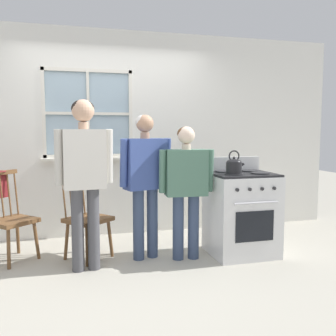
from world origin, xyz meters
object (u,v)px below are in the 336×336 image
person_elderly_left (84,167)px  person_adult_right (186,180)px  stove (241,213)px  potted_plant (97,153)px  chair_near_wall (87,219)px  person_teen_center (145,173)px  kettle (234,165)px  chair_by_window (11,220)px

person_elderly_left → person_adult_right: bearing=-1.8°
stove → potted_plant: 1.98m
chair_near_wall → person_teen_center: (0.62, -0.17, 0.50)m
person_teen_center → kettle: person_teen_center is taller
person_elderly_left → kettle: size_ratio=6.86×
person_elderly_left → person_teen_center: size_ratio=1.08×
person_adult_right → stove: 0.76m
person_elderly_left → potted_plant: size_ratio=7.72×
chair_by_window → kettle: bearing=-56.4°
potted_plant → stove: bearing=-36.7°
person_teen_center → potted_plant: 1.10m
person_teen_center → potted_plant: person_teen_center is taller
chair_by_window → chair_near_wall: bearing=-51.9°
person_elderly_left → stove: bearing=-2.8°
chair_by_window → potted_plant: potted_plant is taller
chair_near_wall → potted_plant: potted_plant is taller
chair_near_wall → person_elderly_left: bearing=-134.5°
chair_by_window → stove: size_ratio=0.89×
person_elderly_left → person_teen_center: 0.68m
person_adult_right → potted_plant: size_ratio=6.55×
person_teen_center → stove: bearing=-22.6°
stove → person_adult_right: bearing=-179.4°
stove → kettle: size_ratio=4.39×
person_adult_right → potted_plant: bearing=131.6°
person_elderly_left → stove: 1.81m
person_elderly_left → person_adult_right: (1.06, 0.06, -0.18)m
chair_by_window → potted_plant: bearing=-7.2°
person_teen_center → potted_plant: size_ratio=7.12×
potted_plant → person_adult_right: bearing=-53.0°
chair_by_window → person_elderly_left: bearing=-75.8°
person_teen_center → stove: 1.18m
chair_near_wall → person_adult_right: 1.16m
chair_by_window → person_adult_right: bearing=-56.3°
person_teen_center → person_adult_right: (0.42, -0.13, -0.08)m
person_adult_right → stove: size_ratio=1.33×
person_teen_center → stove: size_ratio=1.44×
kettle → potted_plant: bearing=137.0°
chair_by_window → chair_near_wall: 0.79m
person_elderly_left → kettle: (1.56, -0.07, -0.02)m
stove → potted_plant: size_ratio=4.94×
chair_near_wall → person_elderly_left: size_ratio=0.57×
person_elderly_left → stove: size_ratio=1.56×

